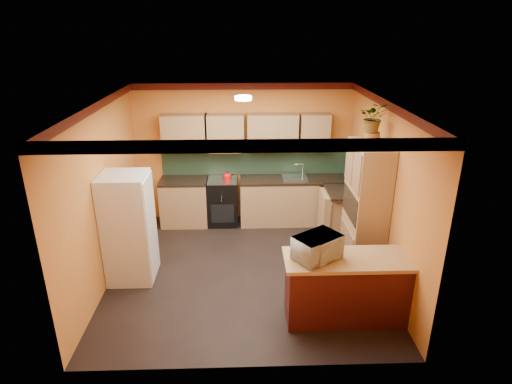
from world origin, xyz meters
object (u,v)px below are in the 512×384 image
at_px(stove, 223,201).
at_px(fridge, 129,228).
at_px(breakfast_bar, 355,290).
at_px(base_cabinets_back, 255,202).
at_px(pantry, 365,210).
at_px(microwave, 317,247).

bearing_deg(stove, fridge, -124.59).
distance_m(stove, fridge, 2.38).
xyz_separation_m(fridge, breakfast_bar, (3.19, -1.12, -0.41)).
distance_m(base_cabinets_back, breakfast_bar, 3.29).
bearing_deg(breakfast_bar, pantry, 71.15).
height_order(stove, microwave, microwave).
xyz_separation_m(base_cabinets_back, breakfast_bar, (1.23, -3.05, 0.00)).
xyz_separation_m(stove, pantry, (2.27, -1.85, 0.59)).
bearing_deg(pantry, base_cabinets_back, 131.67).
xyz_separation_m(stove, breakfast_bar, (1.86, -3.05, -0.02)).
bearing_deg(stove, pantry, -39.14).
height_order(pantry, microwave, pantry).
relative_size(fridge, microwave, 2.96).
relative_size(base_cabinets_back, breakfast_bar, 2.03).
bearing_deg(fridge, pantry, 1.39).
bearing_deg(breakfast_bar, fridge, 160.72).
relative_size(pantry, breakfast_bar, 1.17).
distance_m(breakfast_bar, microwave, 0.84).
distance_m(base_cabinets_back, microwave, 3.19).
distance_m(stove, microwave, 3.38).
bearing_deg(base_cabinets_back, fridge, -135.37).
bearing_deg(fridge, microwave, -22.78).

